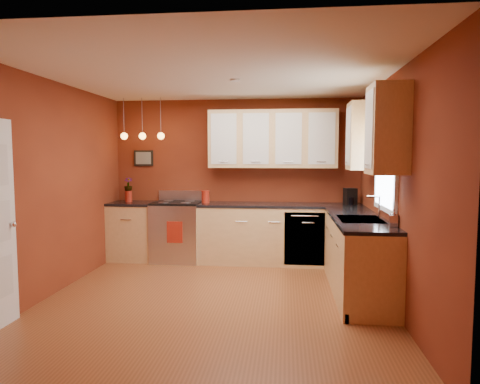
# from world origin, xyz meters

# --- Properties ---
(floor) EXTENTS (4.20, 4.20, 0.00)m
(floor) POSITION_xyz_m (0.00, 0.00, 0.00)
(floor) COLOR brown
(floor) RESTS_ON ground
(ceiling) EXTENTS (4.00, 4.20, 0.02)m
(ceiling) POSITION_xyz_m (0.00, 0.00, 2.60)
(ceiling) COLOR white
(ceiling) RESTS_ON wall_back
(wall_back) EXTENTS (4.00, 0.02, 2.60)m
(wall_back) POSITION_xyz_m (0.00, 2.10, 1.30)
(wall_back) COLOR maroon
(wall_back) RESTS_ON floor
(wall_front) EXTENTS (4.00, 0.02, 2.60)m
(wall_front) POSITION_xyz_m (0.00, -2.10, 1.30)
(wall_front) COLOR maroon
(wall_front) RESTS_ON floor
(wall_left) EXTENTS (0.02, 4.20, 2.60)m
(wall_left) POSITION_xyz_m (-2.00, 0.00, 1.30)
(wall_left) COLOR maroon
(wall_left) RESTS_ON floor
(wall_right) EXTENTS (0.02, 4.20, 2.60)m
(wall_right) POSITION_xyz_m (2.00, 0.00, 1.30)
(wall_right) COLOR maroon
(wall_right) RESTS_ON floor
(base_cabinets_back_left) EXTENTS (0.70, 0.60, 0.90)m
(base_cabinets_back_left) POSITION_xyz_m (-1.65, 1.80, 0.45)
(base_cabinets_back_left) COLOR #E9BC7D
(base_cabinets_back_left) RESTS_ON floor
(base_cabinets_back_right) EXTENTS (2.54, 0.60, 0.90)m
(base_cabinets_back_right) POSITION_xyz_m (0.73, 1.80, 0.45)
(base_cabinets_back_right) COLOR #E9BC7D
(base_cabinets_back_right) RESTS_ON floor
(base_cabinets_right) EXTENTS (0.60, 2.10, 0.90)m
(base_cabinets_right) POSITION_xyz_m (1.70, 0.45, 0.45)
(base_cabinets_right) COLOR #E9BC7D
(base_cabinets_right) RESTS_ON floor
(counter_back_left) EXTENTS (0.70, 0.62, 0.04)m
(counter_back_left) POSITION_xyz_m (-1.65, 1.80, 0.92)
(counter_back_left) COLOR black
(counter_back_left) RESTS_ON base_cabinets_back_left
(counter_back_right) EXTENTS (2.54, 0.62, 0.04)m
(counter_back_right) POSITION_xyz_m (0.73, 1.80, 0.92)
(counter_back_right) COLOR black
(counter_back_right) RESTS_ON base_cabinets_back_right
(counter_right) EXTENTS (0.62, 2.10, 0.04)m
(counter_right) POSITION_xyz_m (1.70, 0.45, 0.92)
(counter_right) COLOR black
(counter_right) RESTS_ON base_cabinets_right
(gas_range) EXTENTS (0.76, 0.64, 1.11)m
(gas_range) POSITION_xyz_m (-0.92, 1.80, 0.48)
(gas_range) COLOR silver
(gas_range) RESTS_ON floor
(dishwasher_front) EXTENTS (0.60, 0.02, 0.80)m
(dishwasher_front) POSITION_xyz_m (1.10, 1.51, 0.45)
(dishwasher_front) COLOR silver
(dishwasher_front) RESTS_ON base_cabinets_back_right
(sink) EXTENTS (0.50, 0.70, 0.33)m
(sink) POSITION_xyz_m (1.70, 0.30, 0.92)
(sink) COLOR gray
(sink) RESTS_ON counter_right
(window) EXTENTS (0.06, 1.02, 1.22)m
(window) POSITION_xyz_m (1.97, 0.30, 1.69)
(window) COLOR white
(window) RESTS_ON wall_right
(upper_cabinets_back) EXTENTS (2.00, 0.35, 0.90)m
(upper_cabinets_back) POSITION_xyz_m (0.60, 1.93, 1.95)
(upper_cabinets_back) COLOR #E9BC7D
(upper_cabinets_back) RESTS_ON wall_back
(upper_cabinets_right) EXTENTS (0.35, 1.95, 0.90)m
(upper_cabinets_right) POSITION_xyz_m (1.82, 0.32, 1.95)
(upper_cabinets_right) COLOR #E9BC7D
(upper_cabinets_right) RESTS_ON wall_right
(wall_picture) EXTENTS (0.32, 0.03, 0.26)m
(wall_picture) POSITION_xyz_m (-1.55, 2.08, 1.65)
(wall_picture) COLOR black
(wall_picture) RESTS_ON wall_back
(pendant_lights) EXTENTS (0.71, 0.11, 0.66)m
(pendant_lights) POSITION_xyz_m (-1.45, 1.75, 2.01)
(pendant_lights) COLOR gray
(pendant_lights) RESTS_ON ceiling
(red_canister) EXTENTS (0.13, 0.13, 0.20)m
(red_canister) POSITION_xyz_m (-0.45, 1.78, 1.04)
(red_canister) COLOR #A02011
(red_canister) RESTS_ON counter_back_right
(red_vase) EXTENTS (0.11, 0.11, 0.18)m
(red_vase) POSITION_xyz_m (-1.73, 1.84, 1.03)
(red_vase) COLOR #A02011
(red_vase) RESTS_ON counter_back_left
(flowers) EXTENTS (0.17, 0.17, 0.24)m
(flowers) POSITION_xyz_m (-1.73, 1.84, 1.22)
(flowers) COLOR #A02011
(flowers) RESTS_ON red_vase
(coffee_maker) EXTENTS (0.21, 0.21, 0.25)m
(coffee_maker) POSITION_xyz_m (1.80, 1.82, 1.06)
(coffee_maker) COLOR black
(coffee_maker) RESTS_ON counter_back_right
(soap_pump) EXTENTS (0.10, 0.10, 0.20)m
(soap_pump) POSITION_xyz_m (1.95, -0.25, 1.04)
(soap_pump) COLOR silver
(soap_pump) RESTS_ON counter_right
(dish_towel) EXTENTS (0.24, 0.02, 0.33)m
(dish_towel) POSITION_xyz_m (-0.87, 1.47, 0.52)
(dish_towel) COLOR #A02011
(dish_towel) RESTS_ON gas_range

